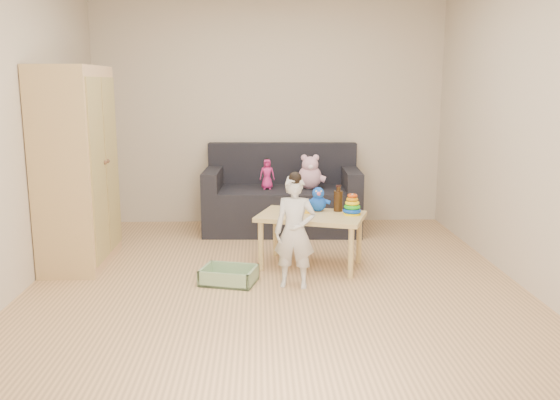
{
  "coord_description": "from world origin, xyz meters",
  "views": [
    {
      "loc": [
        -0.13,
        -4.64,
        1.62
      ],
      "look_at": [
        0.05,
        0.25,
        0.65
      ],
      "focal_mm": 38.0,
      "sensor_mm": 36.0,
      "label": 1
    }
  ],
  "objects_px": {
    "wardrobe": "(76,167)",
    "play_table": "(311,240)",
    "toddler": "(295,233)",
    "sofa": "(282,209)"
  },
  "relations": [
    {
      "from": "wardrobe",
      "to": "play_table",
      "type": "relative_size",
      "value": 1.94
    },
    {
      "from": "play_table",
      "to": "toddler",
      "type": "distance_m",
      "value": 0.6
    },
    {
      "from": "sofa",
      "to": "play_table",
      "type": "height_order",
      "value": "play_table"
    },
    {
      "from": "sofa",
      "to": "play_table",
      "type": "bearing_deg",
      "value": -78.91
    },
    {
      "from": "toddler",
      "to": "play_table",
      "type": "bearing_deg",
      "value": 82.6
    },
    {
      "from": "sofa",
      "to": "toddler",
      "type": "xyz_separation_m",
      "value": [
        0.02,
        -1.87,
        0.2
      ]
    },
    {
      "from": "wardrobe",
      "to": "sofa",
      "type": "distance_m",
      "value": 2.3
    },
    {
      "from": "sofa",
      "to": "toddler",
      "type": "distance_m",
      "value": 1.88
    },
    {
      "from": "wardrobe",
      "to": "toddler",
      "type": "relative_size",
      "value": 1.99
    },
    {
      "from": "play_table",
      "to": "sofa",
      "type": "bearing_deg",
      "value": 98.61
    }
  ]
}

